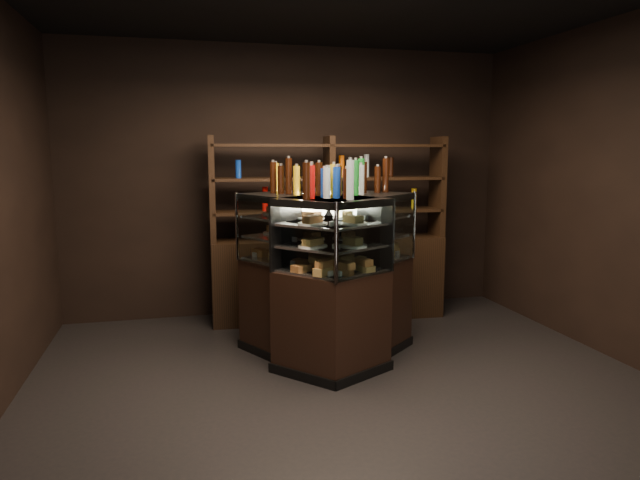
# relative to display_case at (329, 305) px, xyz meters

# --- Properties ---
(ground) EXTENTS (5.00, 5.00, 0.00)m
(ground) POSITION_rel_display_case_xyz_m (-0.02, -0.85, -0.49)
(ground) COLOR black
(ground) RESTS_ON ground
(room_shell) EXTENTS (5.02, 5.02, 3.01)m
(room_shell) POSITION_rel_display_case_xyz_m (-0.02, -0.85, 1.45)
(room_shell) COLOR black
(room_shell) RESTS_ON ground
(display_case) EXTENTS (1.65, 1.51, 1.47)m
(display_case) POSITION_rel_display_case_xyz_m (0.00, 0.00, 0.00)
(display_case) COLOR black
(display_case) RESTS_ON ground
(food_display) EXTENTS (1.21, 1.17, 0.45)m
(food_display) POSITION_rel_display_case_xyz_m (-0.00, -0.00, 0.61)
(food_display) COLOR #BC8143
(food_display) RESTS_ON display_case
(bottles_top) EXTENTS (1.04, 1.03, 0.30)m
(bottles_top) POSITION_rel_display_case_xyz_m (0.00, 0.00, 1.11)
(bottles_top) COLOR silver
(bottles_top) RESTS_ON display_case
(potted_conifer) EXTENTS (0.38, 0.38, 0.81)m
(potted_conifer) POSITION_rel_display_case_xyz_m (0.42, 0.06, -0.03)
(potted_conifer) COLOR black
(potted_conifer) RESTS_ON ground
(back_shelving) EXTENTS (2.56, 0.56, 2.00)m
(back_shelving) POSITION_rel_display_case_xyz_m (0.32, 1.20, 0.11)
(back_shelving) COLOR black
(back_shelving) RESTS_ON ground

